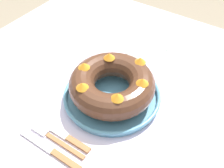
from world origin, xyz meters
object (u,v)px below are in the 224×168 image
object	(u,v)px
cake_knife	(68,138)
napkin	(147,51)
bundt_cake	(112,84)
fork	(54,138)
serving_knife	(53,152)
serving_dish	(112,96)

from	to	relation	value
cake_knife	napkin	xyz separation A→B (m)	(0.46, 0.00, -0.00)
bundt_cake	cake_knife	bearing A→B (deg)	174.53
fork	serving_knife	size ratio (longest dim) A/B	0.88
serving_dish	cake_knife	bearing A→B (deg)	174.55
serving_knife	napkin	world-z (taller)	serving_knife
serving_knife	serving_dish	bearing A→B (deg)	-8.87
cake_knife	fork	bearing A→B (deg)	127.37
fork	napkin	xyz separation A→B (m)	(0.48, -0.03, -0.00)
serving_knife	cake_knife	world-z (taller)	same
serving_dish	cake_knife	distance (m)	0.19
fork	serving_knife	bearing A→B (deg)	-133.03
serving_dish	napkin	size ratio (longest dim) A/B	2.19
serving_dish	napkin	bearing A→B (deg)	4.78
fork	napkin	distance (m)	0.48
serving_knife	napkin	xyz separation A→B (m)	(0.51, 0.00, -0.00)
cake_knife	napkin	size ratio (longest dim) A/B	1.25
serving_knife	bundt_cake	bearing A→B (deg)	-8.88
fork	serving_knife	world-z (taller)	serving_knife
bundt_cake	napkin	world-z (taller)	bundt_cake
bundt_cake	napkin	size ratio (longest dim) A/B	1.88
serving_dish	napkin	world-z (taller)	serving_dish
serving_dish	fork	size ratio (longest dim) A/B	1.66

